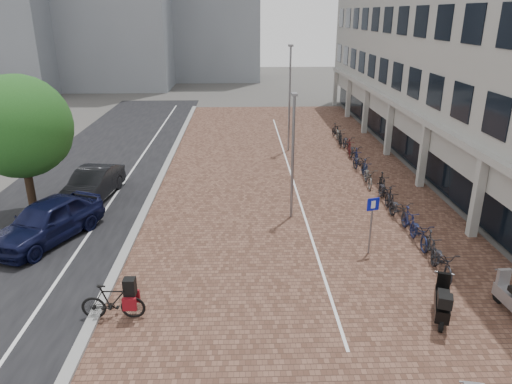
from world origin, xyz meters
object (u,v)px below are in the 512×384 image
(scooter_mid, at_px, (442,301))
(parking_sign, at_px, (372,217))
(car_dark, at_px, (93,184))
(hero_bike, at_px, (113,301))
(car_navy, at_px, (47,221))

(scooter_mid, bearing_deg, parking_sign, 125.72)
(car_dark, relative_size, hero_bike, 2.39)
(scooter_mid, height_order, parking_sign, parking_sign)
(scooter_mid, bearing_deg, car_dark, 162.84)
(hero_bike, bearing_deg, car_dark, 20.12)
(hero_bike, relative_size, parking_sign, 0.84)
(hero_bike, height_order, parking_sign, parking_sign)
(parking_sign, bearing_deg, car_navy, 156.59)
(car_dark, height_order, parking_sign, parking_sign)
(car_navy, distance_m, scooter_mid, 14.84)
(hero_bike, xyz_separation_m, parking_sign, (8.69, 3.81, 0.92))
(car_dark, distance_m, scooter_mid, 16.78)
(car_dark, relative_size, scooter_mid, 2.53)
(car_navy, bearing_deg, hero_bike, -29.71)
(car_dark, bearing_deg, hero_bike, -63.57)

